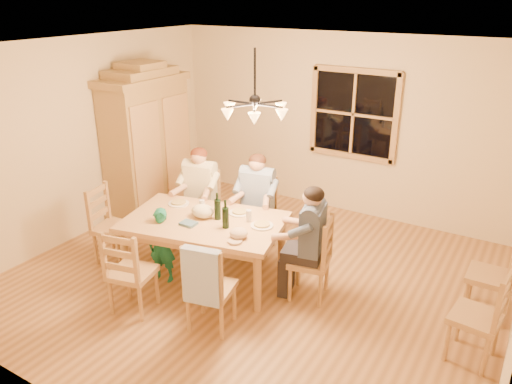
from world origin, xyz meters
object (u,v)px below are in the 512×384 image
Objects in this scene: dining_table at (204,227)px; chair_near_left at (133,285)px; chair_end_left at (115,238)px; adult_plaid_man at (257,191)px; chair_end_right at (309,272)px; wine_bottle_a at (217,206)px; chandelier at (255,109)px; adult_woman at (200,183)px; armoire at (148,147)px; chair_far_left at (201,220)px; chair_spare_front at (473,331)px; child at (162,245)px; wine_bottle_b at (225,214)px; adult_slate_man at (311,229)px; chair_far_right at (257,228)px; chair_spare_back at (486,288)px; chair_near_right at (211,301)px.

dining_table is 2.04× the size of chair_near_left.
adult_plaid_man is at bearing 117.98° from chair_end_left.
chair_end_left is at bearing 27.98° from adult_plaid_man.
adult_plaid_man reaches higher than chair_end_right.
chair_end_right is 3.00× the size of wine_bottle_a.
chandelier is 0.88× the size of adult_woman.
armoire is 1.33m from adult_woman.
chair_end_right reaches higher than dining_table.
chair_far_left and chair_spare_front have the same top height.
chair_end_right is at bearing 5.31° from child.
wine_bottle_a is 0.25m from wine_bottle_b.
wine_bottle_b is at bearing 96.48° from chair_end_right.
adult_slate_man is 0.88× the size of chair_spare_front.
chair_far_right is 0.54m from adult_plaid_man.
chair_spare_back is (2.82, 0.03, 0.00)m from chair_far_right.
chair_far_left is (1.26, -0.39, -0.75)m from armoire.
chair_far_left is at bearing 129.87° from dining_table.
adult_slate_man is (1.51, 1.20, 0.54)m from chair_near_left.
chandelier is at bearing 54.42° from wine_bottle_b.
armoire reaches higher than adult_plaid_man.
chandelier is 2.04m from chair_near_right.
chandelier is 2.18m from chair_far_left.
chair_spare_front is (2.86, 0.02, -0.62)m from wine_bottle_a.
chair_end_left is at bearing -171.92° from wine_bottle_b.
chair_near_right is at bearing 125.85° from chair_spare_back.
armoire is at bearing -18.12° from adult_plaid_man.
adult_slate_man is at bearing 90.00° from chair_end_left.
child is at bearing 74.73° from chair_end_left.
chandelier is at bearing 144.90° from adult_woman.
wine_bottle_a reaches higher than dining_table.
chair_far_left is 1.93m from chair_end_right.
wine_bottle_a is at bearing 86.44° from adult_slate_man.
chair_end_left is (-1.24, -0.26, -0.36)m from dining_table.
chair_spare_back reaches higher than dining_table.
chair_far_right is 1.13× the size of adult_slate_man.
adult_plaid_man reaches higher than chair_near_left.
chair_far_left reaches higher than child.
chair_end_left is 1.13× the size of adult_woman.
chair_end_left is 1.54m from wine_bottle_a.
dining_table is at bearing 90.00° from chair_end_right.
chair_far_right and chair_spare_back have the same top height.
adult_plaid_man is at bearing 180.00° from adult_woman.
chair_near_right is at bearing -67.49° from wine_bottle_b.
chair_end_right reaches higher than child.
chair_near_left is at bearing 64.80° from adult_plaid_man.
dining_table is at bearing -155.07° from chandelier.
chandelier reaches higher than chair_spare_front.
chair_far_right is 1.00× the size of chair_end_left.
armoire is (-2.42, 0.89, -1.02)m from chandelier.
adult_slate_man is (1.07, -0.65, 0.00)m from adult_plaid_man.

